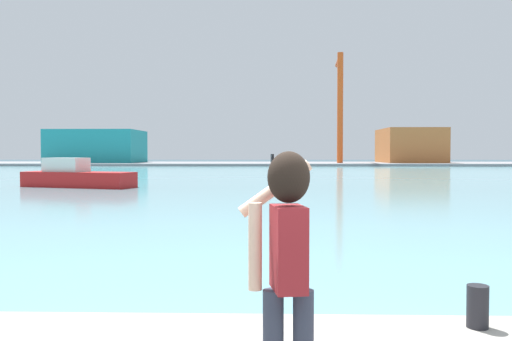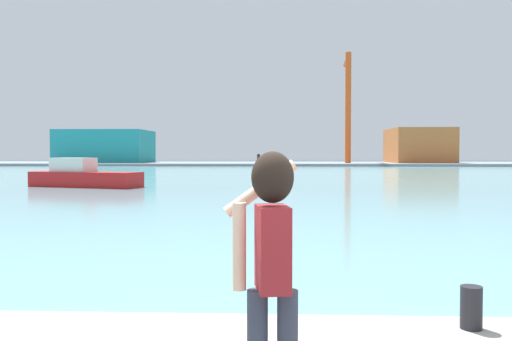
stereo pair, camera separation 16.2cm
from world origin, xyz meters
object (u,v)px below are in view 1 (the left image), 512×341
Objects in this scene: harbor_bollard at (478,306)px; port_crane at (340,99)px; warehouse_right at (410,146)px; boat_moored at (76,177)px; warehouse_left at (97,146)px; person_photographer at (287,253)px.

harbor_bollard is 88.49m from port_crane.
harbor_bollard is 0.03× the size of warehouse_right.
warehouse_right is 0.71× the size of port_crane.
warehouse_right is at bearing 76.79° from boat_moored.
warehouse_left is 56.32m from warehouse_right.
person_photographer is 90.38m from port_crane.
warehouse_right is (24.83, 94.17, 1.88)m from person_photographer.
port_crane reaches higher than warehouse_left.
harbor_bollard is 97.08m from warehouse_left.
person_photographer is at bearing -137.32° from harbor_bollard.
warehouse_right is 16.24m from port_crane.
person_photographer is 0.13× the size of warehouse_right.
warehouse_right is at bearing 76.08° from harbor_bollard.
warehouse_left is at bearing 110.14° from harbor_bollard.
harbor_bollard is (1.94, 1.79, -0.86)m from person_photographer.
warehouse_left is (-33.41, 91.11, 2.60)m from harbor_bollard.
warehouse_right reaches higher than boat_moored.
person_photographer is 2.77m from harbor_bollard.
person_photographer is at bearing -71.28° from warehouse_left.
harbor_bollard is 32.25m from boat_moored.
boat_moored is (-12.60, 30.58, -0.88)m from person_photographer.
person_photographer is 33.08m from boat_moored.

